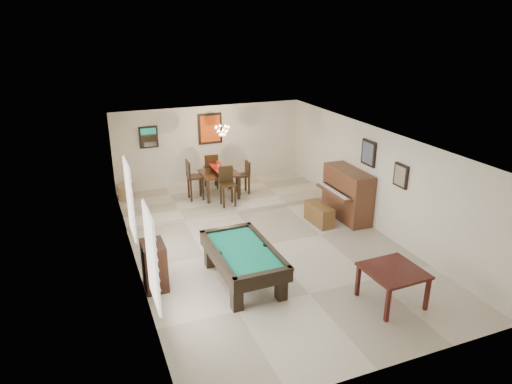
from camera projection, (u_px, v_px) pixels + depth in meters
ground_plane at (265, 245)px, 10.95m from camera, size 6.00×9.00×0.02m
wall_back at (210, 147)px, 14.40m from camera, size 6.00×0.04×2.60m
wall_front at (387, 298)px, 6.57m from camera, size 6.00×0.04×2.60m
wall_left at (132, 214)px, 9.45m from camera, size 0.04×9.00×2.60m
wall_right at (375, 179)px, 11.52m from camera, size 0.04×9.00×2.60m
ceiling at (266, 139)px, 10.02m from camera, size 6.00×9.00×0.04m
dining_step at (224, 197)px, 13.75m from camera, size 6.00×2.50×0.12m
window_left_front at (152, 257)px, 7.51m from camera, size 0.06×1.00×1.70m
window_left_rear at (130, 199)px, 9.94m from camera, size 0.06×1.00×1.70m
pool_table at (243, 266)px, 9.30m from camera, size 1.20×2.19×0.73m
square_table at (392, 286)px, 8.61m from camera, size 1.06×1.06×0.71m
upright_piano at (342, 195)px, 12.18m from camera, size 0.92×1.64×1.37m
piano_bench at (319, 214)px, 12.02m from camera, size 0.41×0.97×0.53m
apothecary_chest at (154, 266)px, 9.06m from camera, size 0.43×0.65×0.98m
dining_table at (219, 182)px, 13.50m from camera, size 1.06×1.06×0.87m
flower_vase at (219, 164)px, 13.30m from camera, size 0.19×0.19×0.26m
dining_chair_south at (228, 187)px, 12.77m from camera, size 0.43×0.43×1.11m
dining_chair_north at (211, 171)px, 14.13m from camera, size 0.46×0.46×1.12m
dining_chair_west at (195, 180)px, 13.23m from camera, size 0.45×0.45×1.18m
dining_chair_east at (243, 178)px, 13.72m from camera, size 0.37×0.37×0.99m
corner_bench at (126, 192)px, 13.39m from camera, size 0.49×0.55×0.42m
chandelier at (222, 127)px, 12.95m from camera, size 0.44×0.44×0.60m
back_painting at (210, 129)px, 14.15m from camera, size 0.75×0.06×0.95m
back_mirror at (149, 137)px, 13.53m from camera, size 0.55×0.06×0.65m
right_picture_upper at (369, 153)px, 11.56m from camera, size 0.06×0.55×0.65m
right_picture_lower at (401, 176)px, 10.50m from camera, size 0.06×0.45×0.55m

